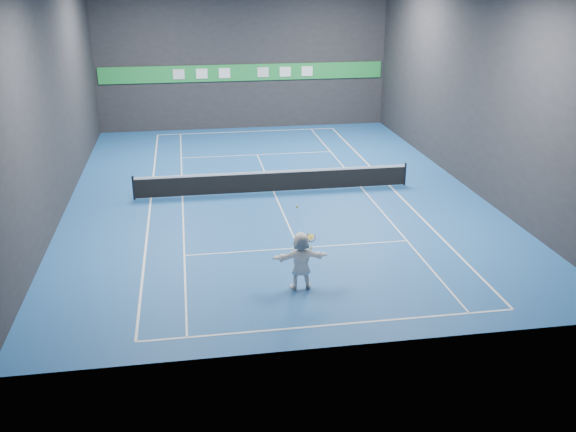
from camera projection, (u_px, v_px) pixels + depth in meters
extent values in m
plane|color=#1B5096|center=(274.00, 192.00, 29.17)|extent=(26.00, 26.00, 0.00)
cube|color=#242426|center=(243.00, 56.00, 39.54)|extent=(18.00, 0.10, 9.00)
cube|color=#242426|center=(348.00, 187.00, 15.58)|extent=(18.00, 0.10, 9.00)
cube|color=#242426|center=(55.00, 99.00, 26.20)|extent=(0.10, 26.00, 9.00)
cube|color=#242426|center=(470.00, 87.00, 28.93)|extent=(0.10, 26.00, 9.00)
cube|color=white|center=(333.00, 325.00, 18.21)|extent=(10.98, 0.08, 0.01)
cube|color=white|center=(247.00, 132.00, 40.13)|extent=(10.98, 0.08, 0.01)
cube|color=white|center=(151.00, 198.00, 28.34)|extent=(0.08, 23.78, 0.01)
cube|color=white|center=(390.00, 186.00, 30.00)|extent=(0.08, 23.78, 0.01)
cube|color=white|center=(182.00, 197.00, 28.55)|extent=(0.06, 23.78, 0.01)
cube|color=white|center=(361.00, 187.00, 29.79)|extent=(0.06, 23.78, 0.01)
cube|color=white|center=(299.00, 248.00, 23.27)|extent=(8.23, 0.06, 0.01)
cube|color=white|center=(257.00, 155.00, 35.07)|extent=(8.23, 0.06, 0.01)
cube|color=white|center=(274.00, 192.00, 29.17)|extent=(0.06, 12.80, 0.01)
imported|color=white|center=(301.00, 261.00, 20.02)|extent=(1.76, 0.57, 1.89)
sphere|color=yellow|center=(297.00, 207.00, 19.34)|extent=(0.07, 0.07, 0.07)
cylinder|color=black|center=(133.00, 188.00, 28.04)|extent=(0.10, 0.10, 1.07)
cylinder|color=black|center=(405.00, 174.00, 29.92)|extent=(0.10, 0.10, 1.07)
cube|color=black|center=(274.00, 182.00, 29.00)|extent=(12.40, 0.03, 0.86)
cube|color=white|center=(274.00, 172.00, 28.83)|extent=(12.40, 0.04, 0.10)
cube|color=green|center=(244.00, 73.00, 39.84)|extent=(17.64, 0.06, 1.00)
cube|color=silver|center=(179.00, 74.00, 39.18)|extent=(0.70, 0.04, 0.60)
cube|color=white|center=(202.00, 74.00, 39.39)|extent=(0.70, 0.04, 0.60)
cube|color=white|center=(225.00, 73.00, 39.61)|extent=(0.70, 0.04, 0.60)
cube|color=silver|center=(263.00, 72.00, 39.97)|extent=(0.70, 0.04, 0.60)
cube|color=white|center=(285.00, 72.00, 40.18)|extent=(0.70, 0.04, 0.60)
cube|color=white|center=(307.00, 71.00, 40.39)|extent=(0.70, 0.04, 0.60)
torus|color=red|center=(311.00, 238.00, 19.85)|extent=(0.42, 0.36, 0.26)
cylinder|color=#E2EC53|center=(310.00, 237.00, 19.83)|extent=(0.35, 0.33, 0.20)
cylinder|color=red|center=(310.00, 239.00, 19.86)|extent=(0.05, 0.14, 0.17)
cylinder|color=yellow|center=(311.00, 248.00, 19.95)|extent=(0.05, 0.18, 0.24)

